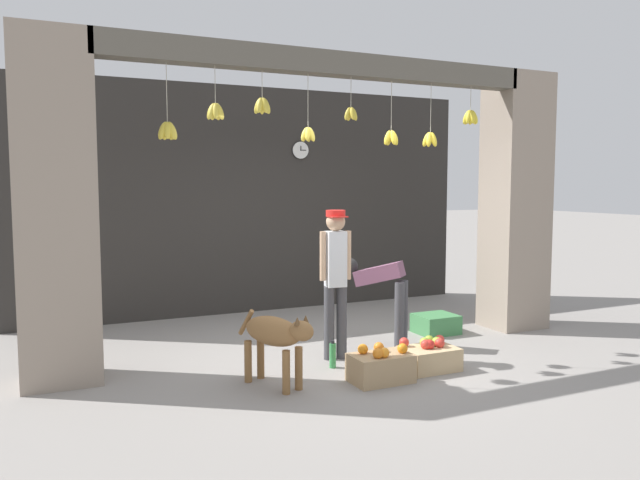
% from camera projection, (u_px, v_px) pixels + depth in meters
% --- Properties ---
extents(ground_plane, '(60.00, 60.00, 0.00)m').
position_uv_depth(ground_plane, '(335.00, 356.00, 6.69)').
color(ground_plane, gray).
extents(shop_back_wall, '(6.72, 0.12, 3.22)m').
position_uv_depth(shop_back_wall, '(253.00, 200.00, 8.97)').
color(shop_back_wall, '#2D2B28').
rests_on(shop_back_wall, ground_plane).
extents(shop_pillar_left, '(0.70, 0.60, 3.22)m').
position_uv_depth(shop_pillar_left, '(55.00, 210.00, 5.68)').
color(shop_pillar_left, gray).
rests_on(shop_pillar_left, ground_plane).
extents(shop_pillar_right, '(0.70, 0.60, 3.22)m').
position_uv_depth(shop_pillar_right, '(515.00, 202.00, 7.95)').
color(shop_pillar_right, gray).
rests_on(shop_pillar_right, ground_plane).
extents(storefront_awning, '(4.82, 0.26, 0.97)m').
position_uv_depth(storefront_awning, '(330.00, 70.00, 6.52)').
color(storefront_awning, '#5B564C').
extents(dog, '(0.52, 0.92, 0.70)m').
position_uv_depth(dog, '(276.00, 335.00, 5.64)').
color(dog, olive).
rests_on(dog, ground_plane).
extents(shopkeeper, '(0.34, 0.27, 1.58)m').
position_uv_depth(shopkeeper, '(336.00, 273.00, 6.52)').
color(shopkeeper, '#424247').
rests_on(shopkeeper, ground_plane).
extents(worker_stooping, '(0.61, 0.65, 1.00)m').
position_uv_depth(worker_stooping, '(384.00, 290.00, 7.03)').
color(worker_stooping, '#424247').
rests_on(worker_stooping, ground_plane).
extents(fruit_crate_oranges, '(0.56, 0.37, 0.35)m').
position_uv_depth(fruit_crate_oranges, '(381.00, 367.00, 5.82)').
color(fruit_crate_oranges, tan).
rests_on(fruit_crate_oranges, ground_plane).
extents(fruit_crate_apples, '(0.54, 0.39, 0.32)m').
position_uv_depth(fruit_crate_apples, '(429.00, 356.00, 6.20)').
color(fruit_crate_apples, tan).
rests_on(fruit_crate_apples, ground_plane).
extents(produce_box_green, '(0.49, 0.43, 0.23)m').
position_uv_depth(produce_box_green, '(436.00, 324.00, 7.72)').
color(produce_box_green, '#42844C').
rests_on(produce_box_green, ground_plane).
extents(water_bottle, '(0.07, 0.07, 0.28)m').
position_uv_depth(water_bottle, '(333.00, 355.00, 6.26)').
color(water_bottle, '#38934C').
rests_on(water_bottle, ground_plane).
extents(wall_clock, '(0.26, 0.03, 0.26)m').
position_uv_depth(wall_clock, '(300.00, 150.00, 9.13)').
color(wall_clock, black).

